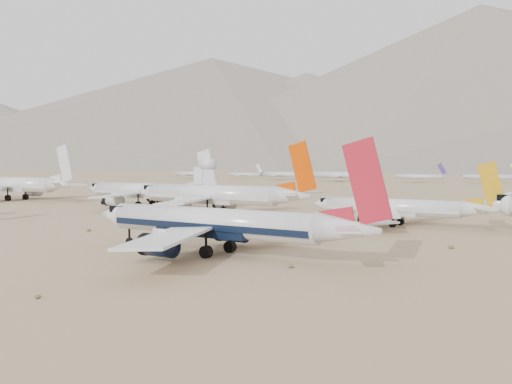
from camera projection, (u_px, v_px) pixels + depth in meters
ground at (149, 254)px, 88.30m from camera, size 7000.00×7000.00×0.00m
main_airliner at (222, 224)px, 86.28m from camera, size 49.55×48.39×17.49m
row2_gold_tail at (399, 208)px, 125.83m from camera, size 40.67×39.78×14.48m
row2_orange_tail at (217, 195)px, 150.59m from camera, size 54.24×53.06×19.35m
row2_white_trijet at (148, 191)px, 179.28m from camera, size 51.16×50.00×18.13m
row2_white_twin at (18, 185)px, 211.35m from camera, size 57.17×55.94×20.43m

